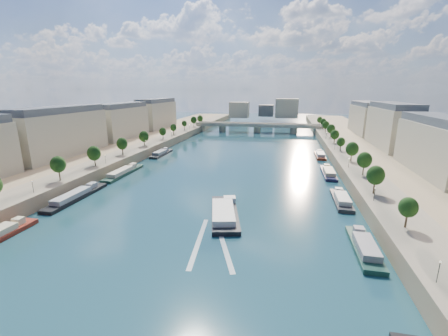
% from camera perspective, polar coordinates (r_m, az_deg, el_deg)
% --- Properties ---
extents(ground, '(700.00, 700.00, 0.00)m').
position_cam_1_polar(ground, '(153.23, 1.73, 0.62)').
color(ground, '#0D2B39').
rests_on(ground, ground).
extents(quay_left, '(44.00, 520.00, 5.00)m').
position_cam_1_polar(quay_left, '(179.45, -21.55, 2.50)').
color(quay_left, '#9E8460').
rests_on(quay_left, ground).
extents(quay_right, '(44.00, 520.00, 5.00)m').
position_cam_1_polar(quay_right, '(157.37, 28.51, 0.12)').
color(quay_right, '#9E8460').
rests_on(quay_right, ground).
extents(pave_left, '(14.00, 520.00, 0.10)m').
position_cam_1_polar(pave_left, '(171.23, -17.42, 3.18)').
color(pave_left, gray).
rests_on(pave_left, quay_left).
extents(pave_right, '(14.00, 520.00, 0.10)m').
position_cam_1_polar(pave_right, '(153.08, 23.26, 1.34)').
color(pave_right, gray).
rests_on(pave_right, quay_right).
extents(trees_left, '(4.80, 268.80, 8.26)m').
position_cam_1_polar(trees_left, '(171.06, -16.64, 5.08)').
color(trees_left, '#382B1E').
rests_on(trees_left, ground).
extents(trees_right, '(4.80, 268.80, 8.26)m').
position_cam_1_polar(trees_right, '(161.31, 22.09, 4.06)').
color(trees_right, '#382B1E').
rests_on(trees_right, ground).
extents(lamps_left, '(0.36, 200.36, 4.28)m').
position_cam_1_polar(lamps_left, '(160.00, -17.79, 3.38)').
color(lamps_left, black).
rests_on(lamps_left, ground).
extents(lamps_right, '(0.36, 200.36, 4.28)m').
position_cam_1_polar(lamps_right, '(156.50, 21.40, 2.82)').
color(lamps_right, black).
rests_on(lamps_right, ground).
extents(buildings_left, '(16.00, 226.00, 23.20)m').
position_cam_1_polar(buildings_left, '(194.40, -23.26, 7.38)').
color(buildings_left, '#B8AC8E').
rests_on(buildings_left, ground).
extents(buildings_right, '(16.00, 226.00, 23.20)m').
position_cam_1_polar(buildings_right, '(170.34, 32.17, 5.44)').
color(buildings_right, '#B8AC8E').
rests_on(buildings_right, ground).
extents(skyline, '(79.00, 42.00, 22.00)m').
position_cam_1_polar(skyline, '(367.28, 8.39, 11.03)').
color(skyline, '#B8AC8E').
rests_on(skyline, ground).
extents(bridge, '(112.00, 12.00, 8.15)m').
position_cam_1_polar(bridge, '(273.12, 6.34, 7.85)').
color(bridge, '#C1B79E').
rests_on(bridge, ground).
extents(tour_barge, '(13.98, 28.17, 3.74)m').
position_cam_1_polar(tour_barge, '(91.83, 0.07, -8.56)').
color(tour_barge, black).
rests_on(tour_barge, ground).
extents(wake, '(13.70, 25.96, 0.04)m').
position_cam_1_polar(wake, '(77.69, -2.50, -13.97)').
color(wake, silver).
rests_on(wake, ground).
extents(moored_barges_left, '(5.00, 162.66, 3.60)m').
position_cam_1_polar(moored_barges_left, '(121.24, -25.06, -4.22)').
color(moored_barges_left, '#1C1B3B').
rests_on(moored_barges_left, ground).
extents(moored_barges_right, '(5.00, 167.72, 3.60)m').
position_cam_1_polar(moored_barges_right, '(109.50, 21.53, -5.81)').
color(moored_barges_right, black).
rests_on(moored_barges_right, ground).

